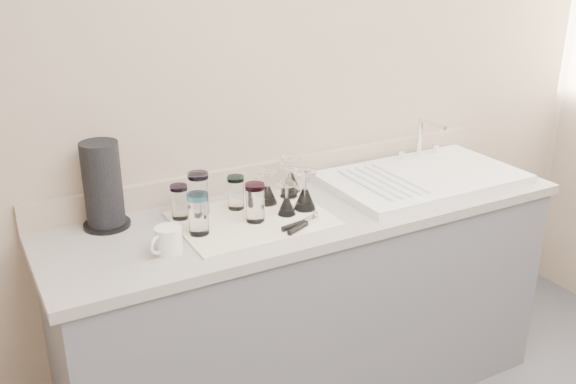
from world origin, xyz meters
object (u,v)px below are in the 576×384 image
goblet_extra (290,179)px  can_opener (302,224)px  tumbler_purple (236,192)px  tumbler_teal (179,202)px  goblet_back_left (268,192)px  tumbler_cyan (199,192)px  paper_towel_roll (103,186)px  goblet_front_left (287,204)px  white_mug (168,240)px  tumbler_lavender (255,202)px  goblet_back_right (289,186)px  goblet_front_right (305,196)px  sink_unit (422,177)px  tumbler_magenta (198,214)px

goblet_extra → can_opener: goblet_extra is taller
tumbler_purple → can_opener: tumbler_purple is taller
tumbler_teal → goblet_back_left: size_ratio=0.95×
tumbler_cyan → paper_towel_roll: size_ratio=0.49×
goblet_front_left → white_mug: size_ratio=0.93×
tumbler_cyan → can_opener: bearing=-48.0°
tumbler_lavender → goblet_back_left: 0.17m
goblet_back_right → tumbler_cyan: bearing=176.5°
tumbler_teal → goblet_front_right: goblet_front_right is taller
goblet_back_right → goblet_front_left: 0.18m
sink_unit → goblet_back_right: bearing=169.5°
tumbler_teal → goblet_front_left: bearing=-23.7°
tumbler_cyan → white_mug: bearing=-129.7°
goblet_back_right → tumbler_magenta: bearing=-161.1°
tumbler_cyan → goblet_back_right: size_ratio=1.20×
sink_unit → goblet_back_right: sink_unit is taller
goblet_front_right → paper_towel_roll: bearing=162.4°
tumbler_purple → goblet_extra: size_ratio=0.89×
sink_unit → goblet_front_left: (-0.68, -0.04, 0.03)m
tumbler_teal → tumbler_magenta: tumbler_magenta is taller
tumbler_cyan → goblet_extra: tumbler_cyan is taller
goblet_back_right → tumbler_teal: bearing=179.3°
tumbler_teal → tumbler_cyan: size_ratio=0.82×
tumbler_magenta → goblet_front_left: size_ratio=1.20×
tumbler_teal → can_opener: bearing=-38.8°
tumbler_teal → goblet_extra: size_ratio=0.88×
goblet_back_left → tumbler_cyan: bearing=169.9°
tumbler_purple → paper_towel_roll: paper_towel_roll is taller
sink_unit → goblet_extra: (-0.56, 0.16, 0.04)m
tumbler_lavender → paper_towel_roll: bearing=154.3°
goblet_front_right → tumbler_purple: bearing=150.5°
tumbler_lavender → goblet_back_right: bearing=34.0°
tumbler_cyan → tumbler_lavender: size_ratio=1.09×
white_mug → goblet_extra: bearing=24.3°
goblet_extra → sink_unit: bearing=-15.9°
tumbler_teal → paper_towel_roll: 0.27m
tumbler_magenta → goblet_front_left: (0.35, -0.00, -0.03)m
paper_towel_roll → goblet_back_right: bearing=-6.6°
sink_unit → goblet_back_left: sink_unit is taller
tumbler_cyan → white_mug: (-0.21, -0.25, -0.04)m
tumbler_purple → can_opener: (0.13, -0.27, -0.05)m
goblet_front_right → white_mug: size_ratio=1.14×
goblet_extra → tumbler_magenta: bearing=-157.1°
goblet_extra → white_mug: bearing=-155.7°
sink_unit → paper_towel_roll: paper_towel_roll is taller
goblet_front_left → goblet_front_right: goblet_front_right is taller
goblet_front_left → goblet_extra: 0.24m
sink_unit → tumbler_purple: bearing=173.2°
tumbler_purple → sink_unit: bearing=-6.8°
goblet_front_left → goblet_front_right: 0.09m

